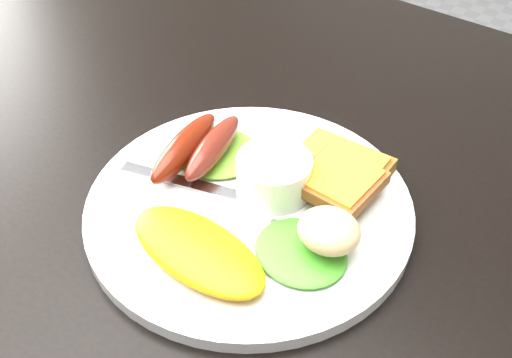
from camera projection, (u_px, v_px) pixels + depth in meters
The scene contains 13 objects.
dining_table at pixel (257, 173), 0.60m from camera, with size 1.20×0.80×0.04m, color black.
person at pixel (302, 0), 1.07m from camera, with size 0.47×0.31×1.30m, color #21568D.
plate at pixel (249, 207), 0.53m from camera, with size 0.29×0.29×0.01m, color white.
lettuce_left at pixel (214, 151), 0.57m from camera, with size 0.09×0.08×0.01m, color #559220.
lettuce_right at pixel (301, 252), 0.48m from camera, with size 0.08×0.07×0.01m, color #318821.
omelette at pixel (197, 250), 0.47m from camera, with size 0.13×0.06×0.02m, color #F3A10A.
sausage_a at pixel (185, 147), 0.55m from camera, with size 0.03×0.11×0.03m, color maroon.
sausage_b at pixel (213, 147), 0.55m from camera, with size 0.02×0.10×0.02m, color #622513.
ramekin at pixel (274, 177), 0.52m from camera, with size 0.07×0.07×0.04m, color white.
toast_a at pixel (334, 173), 0.54m from camera, with size 0.08×0.08×0.01m, color brown.
toast_b at pixel (339, 182), 0.52m from camera, with size 0.07×0.07×0.01m, color #954C24.
potato_salad at pixel (329, 231), 0.47m from camera, with size 0.05×0.05×0.03m, color #F7E4A8.
fork at pixel (200, 187), 0.54m from camera, with size 0.16×0.01×0.00m, color #ADAFB7.
Camera 1 is at (0.28, -0.36, 1.13)m, focal length 42.00 mm.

